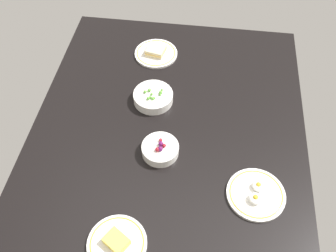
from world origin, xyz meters
The scene contains 6 objects.
dining_table centered at (0.00, 0.00, 2.00)cm, with size 141.91×114.19×4.00cm, color black.
plate_eggs centered at (-26.18, -35.99, 5.00)cm, with size 21.65×21.65×4.60cm.
plate_sandwich centered at (45.40, 12.04, 5.21)cm, with size 21.13×21.13×4.30cm.
bowl_peas centered at (14.93, 8.60, 6.44)cm, with size 17.60×17.60×5.73cm.
plate_cheese centered at (-50.88, 10.47, 5.25)cm, with size 20.25×20.25×4.65cm.
bowl_berries centered at (-12.15, 1.50, 6.40)cm, with size 14.89×14.89×5.96cm.
Camera 1 is at (-92.25, -12.27, 126.30)cm, focal length 39.22 mm.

